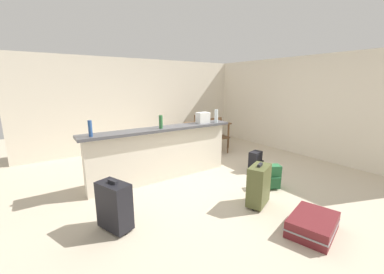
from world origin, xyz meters
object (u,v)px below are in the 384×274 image
suitcase_upright_black (114,205)px  backpack_green (272,177)px  dining_chair_far_side (197,128)px  suitcase_flat_maroon (313,224)px  bottle_blue (90,128)px  bottle_green (161,122)px  suitcase_upright_olive (259,185)px  dining_chair_near_partition (218,133)px  bottle_clear (216,116)px  dining_table (208,126)px  backpack_black (256,162)px  grocery_bag (203,118)px

suitcase_upright_black → backpack_green: (2.69, -0.30, -0.13)m
dining_chair_far_side → suitcase_flat_maroon: size_ratio=1.05×
bottle_blue → dining_chair_far_side: (3.40, 1.95, -0.64)m
bottle_green → backpack_green: size_ratio=0.58×
suitcase_upright_olive → dining_chair_near_partition: bearing=62.3°
dining_chair_near_partition → backpack_green: (-0.68, -2.31, -0.31)m
bottle_clear → suitcase_flat_maroon: bearing=-100.6°
bottle_clear → suitcase_upright_black: (-2.49, -1.03, -0.83)m
dining_table → suitcase_flat_maroon: 4.20m
bottle_clear → suitcase_upright_olive: (-0.49, -1.63, -0.83)m
dining_chair_far_side → suitcase_flat_maroon: 4.68m
bottle_green → dining_chair_far_side: bearing=41.5°
backpack_green → backpack_black: size_ratio=1.00×
bottle_blue → suitcase_upright_olive: size_ratio=0.38×
bottle_blue → suitcase_flat_maroon: (2.02, -2.51, -1.04)m
dining_table → backpack_green: bearing=-104.2°
bottle_blue → dining_table: bearing=22.7°
bottle_blue → bottle_clear: size_ratio=0.94×
dining_chair_near_partition → bottle_blue: bearing=-164.4°
dining_chair_near_partition → suitcase_upright_olive: 2.94m
dining_table → dining_chair_near_partition: bearing=-93.8°
bottle_clear → dining_table: 1.79m
suitcase_flat_maroon → backpack_green: size_ratio=2.11×
bottle_green → bottle_clear: 1.27m
dining_table → backpack_green: dining_table is taller
suitcase_flat_maroon → suitcase_upright_olive: 0.88m
suitcase_upright_black → suitcase_flat_maroon: bearing=-35.6°
dining_chair_far_side → backpack_black: (-0.29, -2.57, -0.31)m
dining_table → dining_chair_near_partition: 0.50m
grocery_bag → suitcase_upright_olive: bearing=-97.4°
grocery_bag → suitcase_upright_olive: grocery_bag is taller
dining_chair_near_partition → bottle_clear: bearing=-132.0°
bottle_clear → backpack_black: bottle_clear is taller
dining_chair_far_side → backpack_green: bearing=-102.1°
suitcase_upright_black → backpack_green: 2.71m
dining_chair_near_partition → suitcase_upright_olive: bearing=-117.7°
bottle_clear → suitcase_upright_black: bearing=-157.4°
backpack_black → bottle_green: bearing=161.5°
suitcase_flat_maroon → suitcase_upright_black: 2.50m
bottle_clear → dining_chair_near_partition: 1.45m
dining_chair_near_partition → suitcase_upright_black: 3.92m
bottle_green → dining_table: size_ratio=0.22×
bottle_green → dining_chair_far_side: 2.98m
bottle_green → suitcase_upright_olive: bearing=-65.0°
bottle_blue → backpack_green: bearing=-27.0°
bottle_clear → dining_chair_far_side: (0.91, 1.98, -0.64)m
bottle_green → bottle_clear: bearing=-1.9°
grocery_bag → dining_chair_near_partition: size_ratio=0.28×
bottle_green → dining_chair_near_partition: (2.15, 0.93, -0.63)m
bottle_blue → suitcase_upright_black: (0.00, -1.06, -0.82)m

